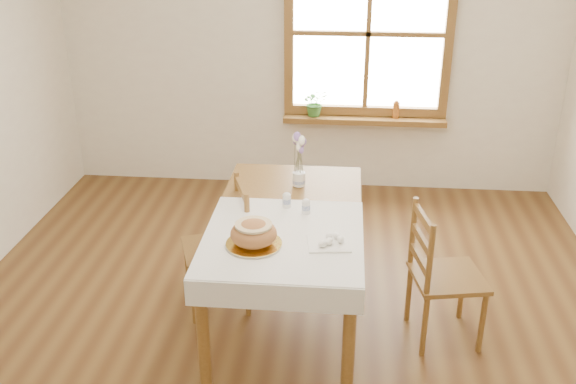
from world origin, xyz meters
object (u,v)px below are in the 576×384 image
dining_table (288,227)px  bread_plate (254,244)px  flower_vase (299,180)px  chair_left (215,247)px  chair_right (448,275)px

dining_table → bread_plate: (-0.15, -0.42, 0.10)m
flower_vase → chair_left: bearing=-147.8°
chair_left → flower_vase: chair_left is taller
flower_vase → chair_right: bearing=-29.6°
bread_plate → chair_left: bearing=122.7°
chair_right → chair_left: bearing=71.1°
dining_table → bread_plate: bread_plate is taller
dining_table → chair_right: 1.01m
chair_left → flower_vase: (0.52, 0.33, 0.36)m
bread_plate → flower_vase: 0.87m
chair_left → chair_right: (1.47, -0.21, 0.00)m
chair_left → flower_vase: size_ratio=9.43×
chair_right → bread_plate: (-1.13, -0.31, 0.33)m
flower_vase → dining_table: bearing=-94.6°
chair_left → chair_right: chair_right is taller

